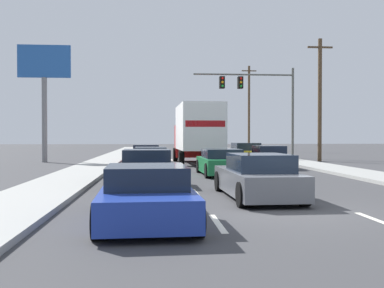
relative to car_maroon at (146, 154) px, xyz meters
name	(u,v)px	position (x,y,z in m)	size (l,w,h in m)	color
ground_plane	(192,159)	(3.57, 4.81, -0.56)	(140.00, 140.00, 0.00)	#3D3D3F
sidewalk_right	(291,161)	(9.97, -0.19, -0.49)	(2.30, 80.00, 0.14)	#9E9E99
sidewalk_left	(103,162)	(-2.83, -0.19, -0.49)	(2.30, 80.00, 0.14)	#9E9E99
lane_markings	(197,162)	(3.57, 0.80, -0.55)	(3.54, 57.00, 0.01)	silver
car_maroon	(146,154)	(0.00, 0.00, 0.00)	(2.08, 4.40, 1.21)	maroon
car_tan	(151,159)	(0.37, -6.53, 0.00)	(2.00, 4.68, 1.20)	tan
car_black	(147,169)	(0.31, -14.33, 0.03)	(2.04, 4.54, 1.30)	black
car_blue	(147,195)	(0.42, -21.32, -0.02)	(2.08, 4.55, 1.17)	#1E389E
box_truck	(197,131)	(3.33, -1.84, 1.57)	(2.84, 8.05, 3.74)	white
car_green	(221,163)	(3.63, -10.31, 0.01)	(2.00, 4.13, 1.20)	#196B38
car_gray	(257,178)	(3.52, -18.05, 0.03)	(1.93, 4.57, 1.28)	slate
car_yellow	(245,153)	(6.88, 0.20, 0.05)	(2.06, 4.42, 1.33)	yellow
car_navy	(268,158)	(6.96, -5.86, 0.01)	(1.88, 4.10, 1.25)	#141E4C
traffic_signal_mast	(253,91)	(8.47, 5.12, 4.87)	(8.17, 0.69, 7.31)	#595B56
utility_pole_mid	(320,98)	(12.30, 0.57, 3.93)	(1.80, 0.28, 8.70)	brown
utility_pole_far	(249,107)	(12.12, 23.98, 4.78)	(1.80, 0.28, 10.40)	brown
roadside_billboard	(44,80)	(-6.92, 0.96, 5.06)	(3.55, 0.36, 8.02)	slate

